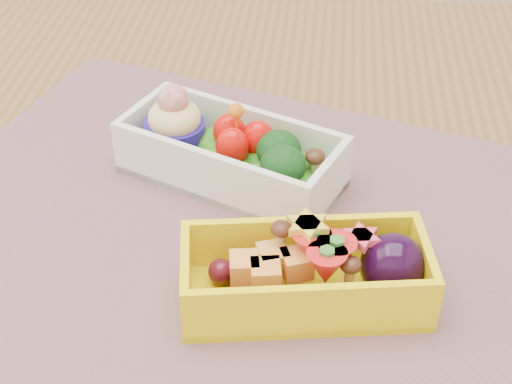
# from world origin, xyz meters

# --- Properties ---
(table) EXTENTS (1.20, 0.80, 0.75)m
(table) POSITION_xyz_m (0.00, 0.00, 0.65)
(table) COLOR brown
(table) RESTS_ON ground
(placemat) EXTENTS (0.60, 0.52, 0.00)m
(placemat) POSITION_xyz_m (0.01, -0.04, 0.75)
(placemat) COLOR #875D63
(placemat) RESTS_ON table
(bento_white) EXTENTS (0.19, 0.14, 0.07)m
(bento_white) POSITION_xyz_m (-0.01, 0.03, 0.78)
(bento_white) COLOR white
(bento_white) RESTS_ON placemat
(bento_yellow) EXTENTS (0.17, 0.09, 0.05)m
(bento_yellow) POSITION_xyz_m (0.06, -0.09, 0.78)
(bento_yellow) COLOR yellow
(bento_yellow) RESTS_ON placemat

